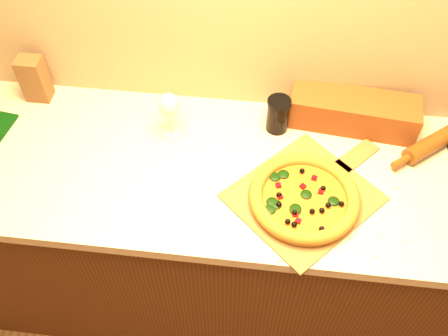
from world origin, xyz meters
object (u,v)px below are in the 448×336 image
Objects in this scene: rolling_pin at (439,140)px; dark_jar at (278,115)px; pizza_peel at (307,194)px; pizza at (304,198)px; wine_glass at (169,107)px.

rolling_pin is 2.66× the size of dark_jar.
pizza_peel is at bearing -149.01° from rolling_pin.
pizza reaches higher than pizza_peel.
dark_jar is at bearing 10.31° from wine_glass.
wine_glass is at bearing -169.69° from dark_jar.
rolling_pin is at bearing -1.89° from dark_jar.
rolling_pin is at bearing 73.64° from pizza_peel.
pizza_peel is 0.54m from wine_glass.
pizza_peel is 0.31m from dark_jar.
pizza is 0.33m from dark_jar.
wine_glass is (-0.46, 0.25, 0.10)m from pizza.
dark_jar is (-0.11, 0.28, 0.06)m from pizza_peel.
dark_jar is at bearing 154.07° from pizza_peel.
pizza is 1.92× the size of wine_glass.
dark_jar reaches higher than pizza.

